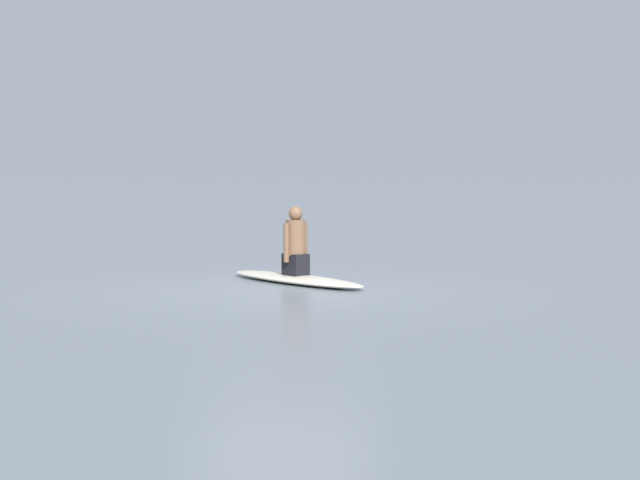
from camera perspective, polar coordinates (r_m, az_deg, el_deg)
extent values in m
plane|color=gray|center=(13.21, -2.21, -2.99)|extent=(400.00, 400.00, 0.00)
ellipsoid|color=silver|center=(14.20, -1.42, -2.27)|extent=(2.77, 1.86, 0.12)
cube|color=black|center=(14.18, -1.42, -1.42)|extent=(0.41, 0.39, 0.31)
cylinder|color=brown|center=(14.15, -1.42, 0.15)|extent=(0.39, 0.39, 0.51)
sphere|color=brown|center=(14.13, -1.42, 1.55)|extent=(0.20, 0.20, 0.20)
cylinder|color=brown|center=(14.04, -1.97, -0.15)|extent=(0.11, 0.11, 0.56)
cylinder|color=brown|center=(14.26, -0.88, -0.09)|extent=(0.11, 0.11, 0.56)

